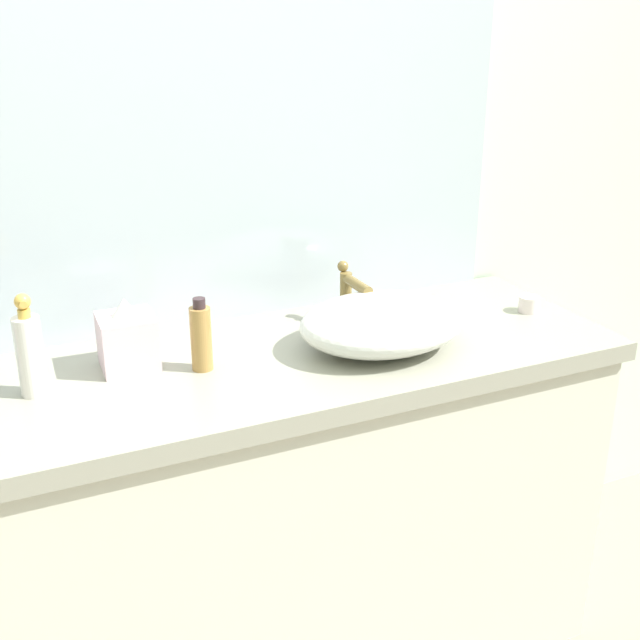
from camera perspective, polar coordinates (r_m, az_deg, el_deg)
The scene contains 9 objects.
bathroom_wall_rear at distance 1.97m, azimuth -7.60°, elevation 11.81°, with size 6.00×0.06×2.60m, color silver.
vanity_counter at distance 2.01m, azimuth -4.07°, elevation -14.48°, with size 1.70×0.56×0.89m.
wall_mirror_panel at distance 1.91m, azimuth -8.04°, elevation 16.05°, with size 1.55×0.01×1.12m, color #B2BCC6.
sink_basin at distance 1.83m, azimuth 4.47°, elevation -0.23°, with size 0.39×0.31×0.12m, color silver.
faucet at distance 1.96m, azimuth 2.14°, elevation 2.21°, with size 0.03×0.15×0.15m.
soap_dispenser at distance 1.69m, azimuth -20.22°, elevation -2.18°, with size 0.05×0.05×0.22m.
lotion_bottle at distance 1.73m, azimuth -8.58°, elevation -1.23°, with size 0.05×0.05×0.16m.
tissue_box at distance 1.77m, azimuth -13.74°, elevation -1.30°, with size 0.12×0.12×0.16m.
candle_jar at distance 2.13m, azimuth 14.84°, elevation 1.12°, with size 0.05×0.05×0.04m, color silver.
Camera 1 is at (-0.57, -1.13, 1.61)m, focal length 44.34 mm.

